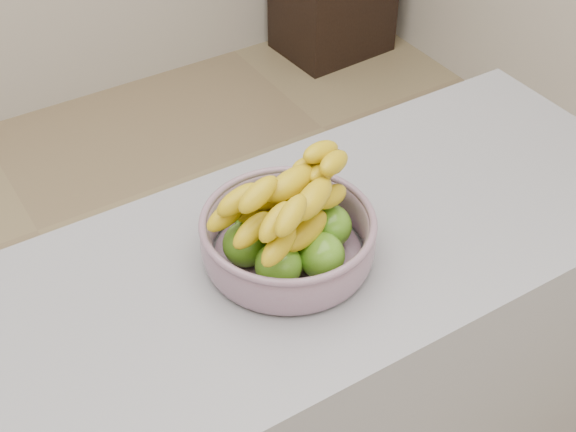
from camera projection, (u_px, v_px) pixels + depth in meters
The scene contains 1 object.
fruit_bowl at pixel (288, 232), 1.44m from camera, with size 0.32×0.32×0.19m.
Camera 1 is at (-0.37, -1.07, 1.92)m, focal length 50.00 mm.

